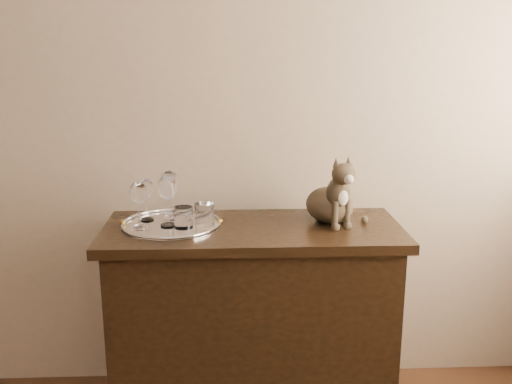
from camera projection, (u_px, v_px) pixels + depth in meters
wall_back at (110, 95)px, 2.44m from camera, size 4.00×0.10×2.70m
sideboard at (253, 323)px, 2.39m from camera, size 1.20×0.50×0.85m
tray at (172, 225)px, 2.29m from camera, size 0.40×0.40×0.01m
wine_glass_a at (146, 199)px, 2.32m from camera, size 0.07×0.07×0.18m
wine_glass_b at (170, 194)px, 2.35m from camera, size 0.08×0.08×0.20m
wine_glass_c at (139, 205)px, 2.23m from camera, size 0.07×0.07×0.19m
wine_glass_d at (168, 201)px, 2.25m from camera, size 0.08×0.08×0.20m
tumbler_a at (183, 217)px, 2.24m from camera, size 0.08×0.08×0.08m
tumbler_c at (204, 214)px, 2.27m from camera, size 0.08×0.08×0.09m
cat at (330, 188)px, 2.32m from camera, size 0.35×0.34×0.29m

